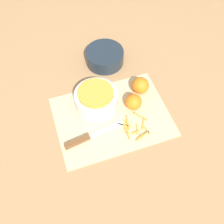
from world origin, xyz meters
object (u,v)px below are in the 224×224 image
(bowl_dark, at_px, (105,57))
(orange_left, at_px, (140,86))
(orange_right, at_px, (134,102))
(knife, at_px, (84,139))
(bowl_speckled, at_px, (96,99))

(bowl_dark, height_order, orange_left, orange_left)
(bowl_dark, xyz_separation_m, orange_right, (0.03, -0.29, 0.01))
(bowl_dark, distance_m, knife, 0.43)
(bowl_dark, relative_size, orange_left, 2.42)
(orange_left, bearing_deg, knife, -152.38)
(orange_left, height_order, orange_right, orange_left)
(bowl_speckled, relative_size, bowl_dark, 0.99)
(bowl_dark, distance_m, orange_right, 0.30)
(bowl_speckled, xyz_separation_m, knife, (-0.09, -0.14, -0.04))
(orange_left, bearing_deg, bowl_dark, 111.78)
(orange_right, bearing_deg, bowl_dark, 95.91)
(bowl_dark, bearing_deg, bowl_speckled, -115.54)
(bowl_dark, bearing_deg, orange_right, -84.09)
(knife, bearing_deg, bowl_dark, 53.12)
(bowl_speckled, xyz_separation_m, orange_right, (0.14, -0.06, -0.01))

